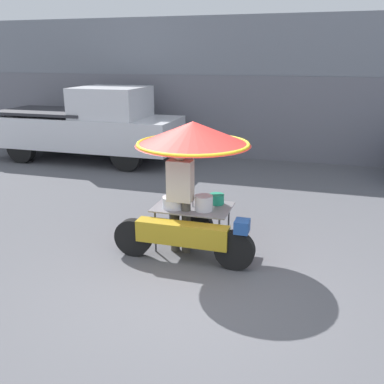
# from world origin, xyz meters

# --- Properties ---
(ground_plane) EXTENTS (36.00, 36.00, 0.00)m
(ground_plane) POSITION_xyz_m (0.00, 0.00, 0.00)
(ground_plane) COLOR #56565B
(shopfront_building) EXTENTS (28.00, 2.06, 4.03)m
(shopfront_building) POSITION_xyz_m (0.00, 8.61, 2.00)
(shopfront_building) COLOR gray
(shopfront_building) RESTS_ON ground
(vendor_motorcycle_cart) EXTENTS (2.15, 1.74, 2.02)m
(vendor_motorcycle_cart) POSITION_xyz_m (-0.39, 1.10, 1.54)
(vendor_motorcycle_cart) COLOR black
(vendor_motorcycle_cart) RESTS_ON ground
(vendor_person) EXTENTS (0.38, 0.23, 1.69)m
(vendor_person) POSITION_xyz_m (-0.53, 0.96, 0.96)
(vendor_person) COLOR #4C473D
(vendor_person) RESTS_ON ground
(pickup_truck) EXTENTS (5.48, 1.89, 2.12)m
(pickup_truck) POSITION_xyz_m (-4.94, 6.03, 1.03)
(pickup_truck) COLOR black
(pickup_truck) RESTS_ON ground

